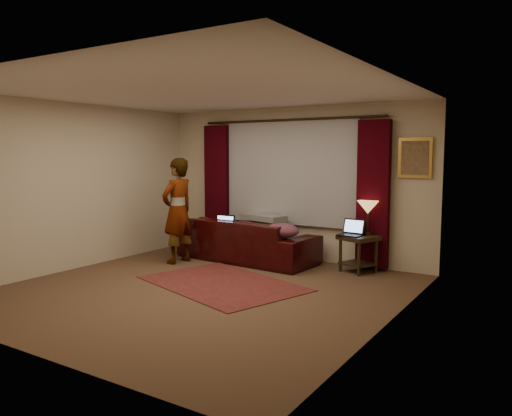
# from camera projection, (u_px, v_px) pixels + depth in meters

# --- Properties ---
(floor) EXTENTS (5.00, 5.00, 0.01)m
(floor) POSITION_uv_depth(u_px,v_px,m) (202.00, 291.00, 6.63)
(floor) COLOR brown
(floor) RESTS_ON ground
(ceiling) EXTENTS (5.00, 5.00, 0.02)m
(ceiling) POSITION_uv_depth(u_px,v_px,m) (199.00, 91.00, 6.35)
(ceiling) COLOR silver
(ceiling) RESTS_ON ground
(wall_back) EXTENTS (5.00, 0.02, 2.60)m
(wall_back) POSITION_uv_depth(u_px,v_px,m) (291.00, 184.00, 8.59)
(wall_back) COLOR beige
(wall_back) RESTS_ON ground
(wall_front) EXTENTS (5.00, 0.02, 2.60)m
(wall_front) POSITION_uv_depth(u_px,v_px,m) (23.00, 212.00, 4.39)
(wall_front) COLOR beige
(wall_front) RESTS_ON ground
(wall_left) EXTENTS (0.02, 5.00, 2.60)m
(wall_left) POSITION_uv_depth(u_px,v_px,m) (75.00, 186.00, 7.81)
(wall_left) COLOR beige
(wall_left) RESTS_ON ground
(wall_right) EXTENTS (0.02, 5.00, 2.60)m
(wall_right) POSITION_uv_depth(u_px,v_px,m) (390.00, 203.00, 5.17)
(wall_right) COLOR beige
(wall_right) RESTS_ON ground
(sheer_curtain) EXTENTS (2.50, 0.05, 1.80)m
(sheer_curtain) POSITION_uv_depth(u_px,v_px,m) (290.00, 172.00, 8.52)
(sheer_curtain) COLOR #A1A1A8
(sheer_curtain) RESTS_ON wall_back
(drape_left) EXTENTS (0.50, 0.14, 2.30)m
(drape_left) POSITION_uv_depth(u_px,v_px,m) (217.00, 188.00, 9.31)
(drape_left) COLOR black
(drape_left) RESTS_ON floor
(drape_right) EXTENTS (0.50, 0.14, 2.30)m
(drape_right) POSITION_uv_depth(u_px,v_px,m) (373.00, 195.00, 7.72)
(drape_right) COLOR black
(drape_right) RESTS_ON floor
(curtain_rod) EXTENTS (0.04, 0.04, 3.40)m
(curtain_rod) POSITION_uv_depth(u_px,v_px,m) (289.00, 120.00, 8.39)
(curtain_rod) COLOR #301C0E
(curtain_rod) RESTS_ON wall_back
(picture_frame) EXTENTS (0.50, 0.04, 0.60)m
(picture_frame) POSITION_uv_depth(u_px,v_px,m) (415.00, 158.00, 7.41)
(picture_frame) COLOR gold
(picture_frame) RESTS_ON wall_back
(sofa) EXTENTS (2.50, 1.22, 0.98)m
(sofa) POSITION_uv_depth(u_px,v_px,m) (247.00, 232.00, 8.46)
(sofa) COLOR black
(sofa) RESTS_ON floor
(throw_blanket) EXTENTS (0.92, 0.56, 0.10)m
(throw_blanket) POSITION_uv_depth(u_px,v_px,m) (263.00, 202.00, 8.58)
(throw_blanket) COLOR gray
(throw_blanket) RESTS_ON sofa
(clothing_pile) EXTENTS (0.59, 0.48, 0.23)m
(clothing_pile) POSITION_uv_depth(u_px,v_px,m) (282.00, 231.00, 7.79)
(clothing_pile) COLOR brown
(clothing_pile) RESTS_ON sofa
(laptop_sofa) EXTENTS (0.38, 0.41, 0.27)m
(laptop_sofa) POSITION_uv_depth(u_px,v_px,m) (221.00, 224.00, 8.49)
(laptop_sofa) COLOR black
(laptop_sofa) RESTS_ON sofa
(area_rug) EXTENTS (2.59, 2.11, 0.01)m
(area_rug) POSITION_uv_depth(u_px,v_px,m) (222.00, 283.00, 6.97)
(area_rug) COLOR maroon
(area_rug) RESTS_ON floor
(end_table) EXTENTS (0.64, 0.64, 0.57)m
(end_table) POSITION_uv_depth(u_px,v_px,m) (358.00, 254.00, 7.63)
(end_table) COLOR black
(end_table) RESTS_ON floor
(tiffany_lamp) EXTENTS (0.37, 0.37, 0.53)m
(tiffany_lamp) POSITION_uv_depth(u_px,v_px,m) (368.00, 218.00, 7.65)
(tiffany_lamp) COLOR #A19140
(tiffany_lamp) RESTS_ON end_table
(laptop_table) EXTENTS (0.38, 0.41, 0.25)m
(laptop_table) POSITION_uv_depth(u_px,v_px,m) (350.00, 228.00, 7.57)
(laptop_table) COLOR black
(laptop_table) RESTS_ON end_table
(person) EXTENTS (0.55, 0.55, 1.74)m
(person) POSITION_uv_depth(u_px,v_px,m) (178.00, 211.00, 8.26)
(person) COLOR gray
(person) RESTS_ON floor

